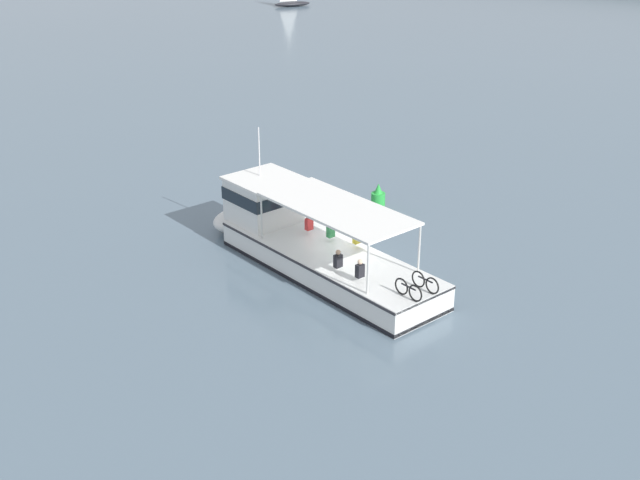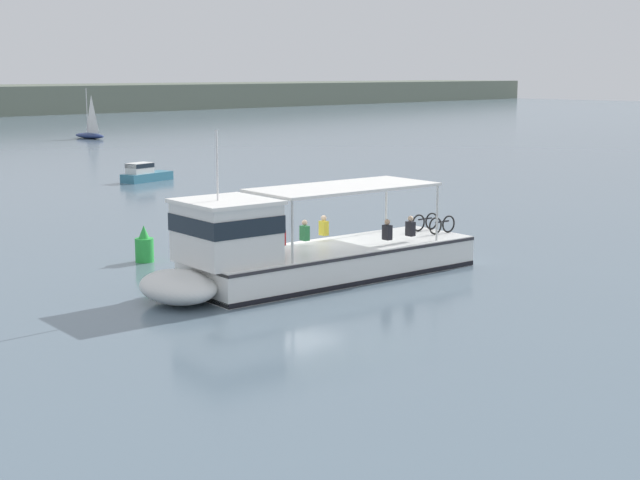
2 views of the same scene
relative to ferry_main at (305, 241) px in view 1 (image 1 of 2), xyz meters
The scene contains 4 objects.
ground_plane 2.06m from the ferry_main, 40.81° to the left, with size 400.00×400.00×0.00m, color slate.
ferry_main is the anchor object (origin of this frame).
sailboat_off_stern 75.78m from the ferry_main, 134.45° to the left, with size 3.33×4.94×5.40m.
channel_buoy 6.97m from the ferry_main, 101.65° to the left, with size 0.70×0.70×1.40m.
Camera 1 is at (20.13, -23.88, 15.14)m, focal length 45.23 mm.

